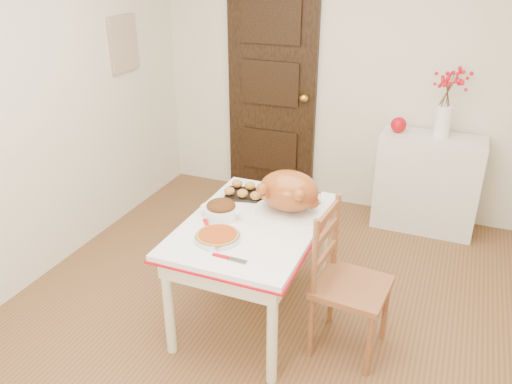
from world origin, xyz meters
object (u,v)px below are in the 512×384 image
at_px(sideboard, 427,183).
at_px(chair_oak, 352,284).
at_px(kitchen_table, 253,270).
at_px(turkey_platter, 289,193).
at_px(pumpkin_pie, 218,236).

relative_size(sideboard, chair_oak, 0.90).
xyz_separation_m(kitchen_table, turkey_platter, (0.16, 0.19, 0.49)).
distance_m(chair_oak, pumpkin_pie, 0.83).
height_order(sideboard, kitchen_table, sideboard).
distance_m(turkey_platter, pumpkin_pie, 0.55).
relative_size(kitchen_table, chair_oak, 1.27).
bearing_deg(kitchen_table, sideboard, 61.68).
height_order(sideboard, pumpkin_pie, sideboard).
bearing_deg(kitchen_table, chair_oak, -5.92).
bearing_deg(chair_oak, sideboard, -3.43).
bearing_deg(sideboard, turkey_platter, -116.53).
relative_size(turkey_platter, pumpkin_pie, 1.71).
relative_size(kitchen_table, turkey_platter, 2.66).
xyz_separation_m(sideboard, pumpkin_pie, (-1.01, -1.95, 0.31)).
bearing_deg(turkey_platter, chair_oak, -24.45).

